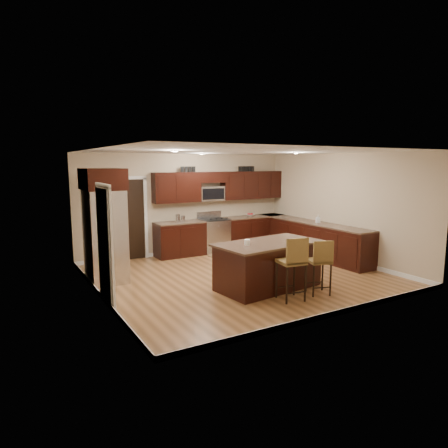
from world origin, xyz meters
TOP-DOWN VIEW (x-y plane):
  - floor at (0.00, 0.00)m, footprint 6.00×6.00m
  - ceiling at (0.00, 0.00)m, footprint 6.00×6.00m
  - wall_back at (0.00, 2.75)m, footprint 6.00×0.00m
  - wall_left at (-3.00, 0.00)m, footprint 0.00×5.50m
  - wall_right at (3.00, 0.00)m, footprint 0.00×5.50m
  - base_cabinets at (1.90, 1.45)m, footprint 4.02×3.96m
  - upper_cabinets at (1.04, 2.58)m, footprint 4.00×0.33m
  - range at (0.68, 2.45)m, footprint 0.76×0.64m
  - microwave at (0.68, 2.60)m, footprint 0.76×0.31m
  - doorway at (-1.65, 2.73)m, footprint 0.85×0.03m
  - pantry_door at (-2.98, -0.30)m, footprint 0.03×0.80m
  - letter_decor at (0.90, 2.58)m, footprint 2.20×0.03m
  - island at (0.03, -0.97)m, footprint 2.21×1.33m
  - stool_mid at (-0.04, -1.82)m, footprint 0.50×0.50m
  - stool_right at (0.61, -1.81)m, footprint 0.50×0.50m
  - refrigerator at (-2.62, 1.12)m, footprint 0.79×1.02m
  - floor_mat at (0.79, 1.72)m, footprint 1.06×0.75m
  - fruit_bowl at (1.90, 2.45)m, footprint 0.31×0.31m
  - soap_bottle at (2.70, 0.49)m, footprint 0.12×0.12m
  - canister_tall at (-0.39, 2.45)m, footprint 0.12×0.12m
  - canister_short at (-0.25, 2.45)m, footprint 0.11×0.11m
  - island_jar at (-0.47, -0.97)m, footprint 0.10×0.10m

SIDE VIEW (x-z plane):
  - floor at x=0.00m, z-range 0.00..0.00m
  - floor_mat at x=0.79m, z-range 0.00..0.01m
  - island at x=0.03m, z-range -0.03..0.89m
  - base_cabinets at x=1.90m, z-range 0.00..0.92m
  - range at x=0.68m, z-range -0.08..1.03m
  - stool_right at x=0.61m, z-range 0.13..1.18m
  - stool_mid at x=-0.04m, z-range 0.14..1.31m
  - fruit_bowl at x=1.90m, z-range 0.92..0.98m
  - island_jar at x=-0.47m, z-range 0.92..1.02m
  - canister_short at x=-0.25m, z-range 0.92..1.08m
  - pantry_door at x=-2.98m, z-range 0.00..2.04m
  - canister_tall at x=-0.39m, z-range 0.92..1.12m
  - soap_bottle at x=2.70m, z-range 0.92..1.13m
  - doorway at x=-1.65m, z-range 0.00..2.06m
  - refrigerator at x=-2.62m, z-range 0.03..2.38m
  - wall_back at x=0.00m, z-range -1.65..4.35m
  - wall_left at x=-3.00m, z-range -1.40..4.10m
  - wall_right at x=3.00m, z-range -1.40..4.10m
  - microwave at x=0.68m, z-range 1.42..1.82m
  - upper_cabinets at x=1.04m, z-range 1.44..2.24m
  - letter_decor at x=0.90m, z-range 2.22..2.37m
  - ceiling at x=0.00m, z-range 2.70..2.70m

